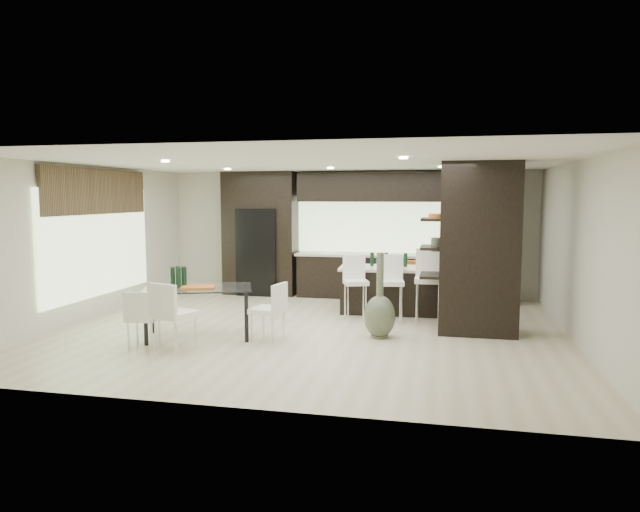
% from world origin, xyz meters
% --- Properties ---
extents(ground, '(8.00, 8.00, 0.00)m').
position_xyz_m(ground, '(0.00, 0.00, 0.00)').
color(ground, beige).
rests_on(ground, ground).
extents(back_wall, '(8.00, 0.02, 2.70)m').
position_xyz_m(back_wall, '(0.00, 3.50, 1.35)').
color(back_wall, beige).
rests_on(back_wall, ground).
extents(left_wall, '(0.02, 7.00, 2.70)m').
position_xyz_m(left_wall, '(-4.00, 0.00, 1.35)').
color(left_wall, beige).
rests_on(left_wall, ground).
extents(right_wall, '(0.02, 7.00, 2.70)m').
position_xyz_m(right_wall, '(4.00, 0.00, 1.35)').
color(right_wall, beige).
rests_on(right_wall, ground).
extents(ceiling, '(8.00, 7.00, 0.02)m').
position_xyz_m(ceiling, '(0.00, 0.00, 2.70)').
color(ceiling, white).
rests_on(ceiling, ground).
extents(window_left, '(0.04, 3.20, 1.90)m').
position_xyz_m(window_left, '(-3.96, 0.20, 1.35)').
color(window_left, '#B2D199').
rests_on(window_left, left_wall).
extents(window_back, '(3.40, 0.04, 1.20)m').
position_xyz_m(window_back, '(0.60, 3.46, 1.55)').
color(window_back, '#B2D199').
rests_on(window_back, back_wall).
extents(stone_accent, '(0.08, 3.00, 0.80)m').
position_xyz_m(stone_accent, '(-3.93, 0.20, 2.25)').
color(stone_accent, brown).
rests_on(stone_accent, left_wall).
extents(ceiling_spots, '(4.00, 3.00, 0.02)m').
position_xyz_m(ceiling_spots, '(0.00, 0.25, 2.68)').
color(ceiling_spots, white).
rests_on(ceiling_spots, ceiling).
extents(back_cabinetry, '(6.80, 0.68, 2.70)m').
position_xyz_m(back_cabinetry, '(0.50, 3.17, 1.35)').
color(back_cabinetry, black).
rests_on(back_cabinetry, ground).
extents(refrigerator, '(0.90, 0.68, 1.90)m').
position_xyz_m(refrigerator, '(-1.90, 3.12, 0.95)').
color(refrigerator, black).
rests_on(refrigerator, ground).
extents(partition_column, '(1.20, 0.80, 2.70)m').
position_xyz_m(partition_column, '(2.60, 0.40, 1.35)').
color(partition_column, black).
rests_on(partition_column, ground).
extents(kitchen_island, '(2.09, 0.99, 0.85)m').
position_xyz_m(kitchen_island, '(1.19, 1.70, 0.43)').
color(kitchen_island, black).
rests_on(kitchen_island, ground).
extents(stool_left, '(0.51, 0.51, 0.91)m').
position_xyz_m(stool_left, '(0.57, 0.96, 0.45)').
color(stool_left, white).
rests_on(stool_left, ground).
extents(stool_mid, '(0.47, 0.47, 0.93)m').
position_xyz_m(stool_mid, '(1.19, 0.96, 0.46)').
color(stool_mid, white).
rests_on(stool_mid, ground).
extents(stool_right, '(0.45, 0.45, 1.02)m').
position_xyz_m(stool_right, '(1.82, 0.94, 0.51)').
color(stool_right, white).
rests_on(stool_right, ground).
extents(bench, '(1.43, 0.66, 0.53)m').
position_xyz_m(bench, '(1.26, 2.25, 0.27)').
color(bench, black).
rests_on(bench, ground).
extents(floor_vase, '(0.57, 0.57, 1.31)m').
position_xyz_m(floor_vase, '(1.12, -0.25, 0.66)').
color(floor_vase, '#4B553D').
rests_on(floor_vase, ground).
extents(dining_table, '(1.83, 1.40, 0.78)m').
position_xyz_m(dining_table, '(-1.60, -0.84, 0.39)').
color(dining_table, white).
rests_on(dining_table, ground).
extents(chair_near, '(0.62, 0.62, 0.91)m').
position_xyz_m(chair_near, '(-1.60, -1.62, 0.45)').
color(chair_near, white).
rests_on(chair_near, ground).
extents(chair_far, '(0.48, 0.48, 0.78)m').
position_xyz_m(chair_far, '(-2.10, -1.58, 0.39)').
color(chair_far, white).
rests_on(chair_far, ground).
extents(chair_end, '(0.52, 0.52, 0.82)m').
position_xyz_m(chair_end, '(-0.49, -0.84, 0.41)').
color(chair_end, white).
rests_on(chair_end, ground).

